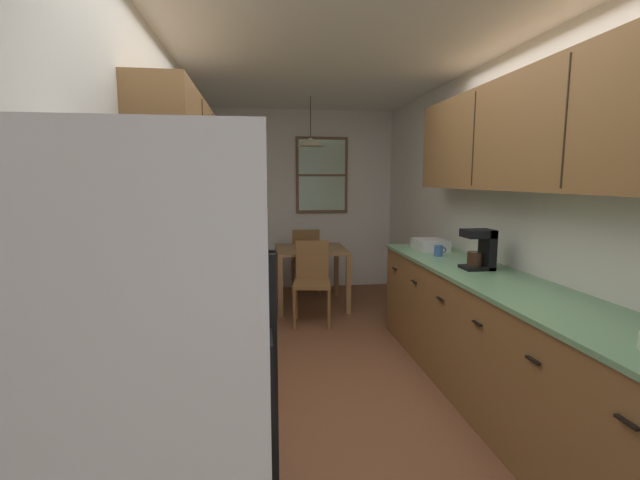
% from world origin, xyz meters
% --- Properties ---
extents(ground_plane, '(12.00, 12.00, 0.00)m').
position_xyz_m(ground_plane, '(0.00, 1.00, 0.00)').
color(ground_plane, brown).
extents(wall_left, '(0.10, 9.00, 2.55)m').
position_xyz_m(wall_left, '(-1.35, 1.00, 1.27)').
color(wall_left, white).
rests_on(wall_left, ground).
extents(wall_right, '(0.10, 9.00, 2.55)m').
position_xyz_m(wall_right, '(1.35, 1.00, 1.27)').
color(wall_right, white).
rests_on(wall_right, ground).
extents(wall_back, '(4.40, 0.10, 2.55)m').
position_xyz_m(wall_back, '(0.00, 3.65, 1.27)').
color(wall_back, white).
rests_on(wall_back, ground).
extents(ceiling_slab, '(4.40, 9.00, 0.08)m').
position_xyz_m(ceiling_slab, '(0.00, 1.00, 2.59)').
color(ceiling_slab, white).
extents(refrigerator, '(0.72, 0.78, 1.71)m').
position_xyz_m(refrigerator, '(-0.95, -1.29, 0.86)').
color(refrigerator, white).
rests_on(refrigerator, ground).
extents(stove_range, '(0.66, 0.64, 1.10)m').
position_xyz_m(stove_range, '(-0.99, -0.56, 0.47)').
color(stove_range, silver).
rests_on(stove_range, ground).
extents(microwave_over_range, '(0.39, 0.57, 0.33)m').
position_xyz_m(microwave_over_range, '(-1.11, -0.56, 1.63)').
color(microwave_over_range, black).
extents(counter_left, '(0.64, 1.89, 0.90)m').
position_xyz_m(counter_left, '(-1.00, 0.70, 0.45)').
color(counter_left, brown).
rests_on(counter_left, ground).
extents(upper_cabinets_left, '(0.33, 1.97, 0.64)m').
position_xyz_m(upper_cabinets_left, '(-1.14, 0.65, 1.80)').
color(upper_cabinets_left, brown).
extents(counter_right, '(0.64, 3.34, 0.90)m').
position_xyz_m(counter_right, '(1.00, 0.04, 0.45)').
color(counter_right, brown).
rests_on(counter_right, ground).
extents(upper_cabinets_right, '(0.33, 3.02, 0.75)m').
position_xyz_m(upper_cabinets_right, '(1.14, -0.01, 1.88)').
color(upper_cabinets_right, brown).
extents(dining_table, '(0.85, 0.85, 0.73)m').
position_xyz_m(dining_table, '(-0.00, 2.63, 0.62)').
color(dining_table, olive).
rests_on(dining_table, ground).
extents(dining_chair_near, '(0.45, 0.45, 0.90)m').
position_xyz_m(dining_chair_near, '(-0.06, 1.99, 0.50)').
color(dining_chair_near, brown).
rests_on(dining_chair_near, ground).
extents(dining_chair_far, '(0.43, 0.43, 0.90)m').
position_xyz_m(dining_chair_far, '(0.00, 3.26, 0.50)').
color(dining_chair_far, brown).
rests_on(dining_chair_far, ground).
extents(pendant_light, '(0.34, 0.34, 0.58)m').
position_xyz_m(pendant_light, '(-0.00, 2.63, 2.02)').
color(pendant_light, black).
extents(back_window, '(0.75, 0.05, 1.08)m').
position_xyz_m(back_window, '(0.27, 3.58, 1.63)').
color(back_window, brown).
extents(trash_bin, '(0.33, 0.33, 0.70)m').
position_xyz_m(trash_bin, '(-0.70, 2.06, 0.35)').
color(trash_bin, silver).
rests_on(trash_bin, ground).
extents(storage_canister, '(0.11, 0.11, 0.21)m').
position_xyz_m(storage_canister, '(-1.00, -0.06, 1.01)').
color(storage_canister, red).
rests_on(storage_canister, counter_left).
extents(dish_towel, '(0.02, 0.16, 0.24)m').
position_xyz_m(dish_towel, '(-0.64, -0.40, 0.50)').
color(dish_towel, white).
extents(coffee_maker, '(0.22, 0.18, 0.30)m').
position_xyz_m(coffee_maker, '(1.03, 0.40, 1.06)').
color(coffee_maker, black).
rests_on(coffee_maker, counter_right).
extents(mug_by_coffeemaker, '(0.11, 0.07, 0.10)m').
position_xyz_m(mug_by_coffeemaker, '(0.95, 0.97, 0.95)').
color(mug_by_coffeemaker, '#335999').
rests_on(mug_by_coffeemaker, counter_right).
extents(dish_rack, '(0.28, 0.34, 0.10)m').
position_xyz_m(dish_rack, '(1.01, 1.33, 0.95)').
color(dish_rack, silver).
rests_on(dish_rack, counter_right).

